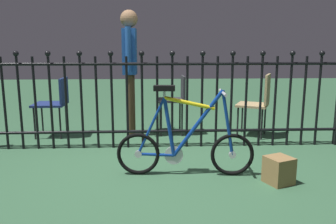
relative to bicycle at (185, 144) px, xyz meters
The scene contains 8 objects.
ground_plane 0.45m from the bicycle, 153.44° to the left, with size 20.00×20.00×0.00m, color #335D3E.
iron_fence 1.07m from the bicycle, 110.90° to the left, with size 4.72×0.07×1.23m.
bicycle is the anchor object (origin of this frame).
chair_tan 1.82m from the bicycle, 50.53° to the left, with size 0.54×0.54×0.86m.
chair_charcoal 1.62m from the bicycle, 89.06° to the left, with size 0.37×0.37×0.83m.
chair_navy 2.27m from the bicycle, 136.36° to the left, with size 0.43×0.43×0.81m.
person_visitor 1.82m from the bicycle, 111.17° to the left, with size 0.23×0.48×1.71m.
display_crate 0.89m from the bicycle, 16.35° to the right, with size 0.21×0.21×0.25m, color olive.
Camera 1 is at (-0.03, -3.25, 1.22)m, focal length 36.18 mm.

